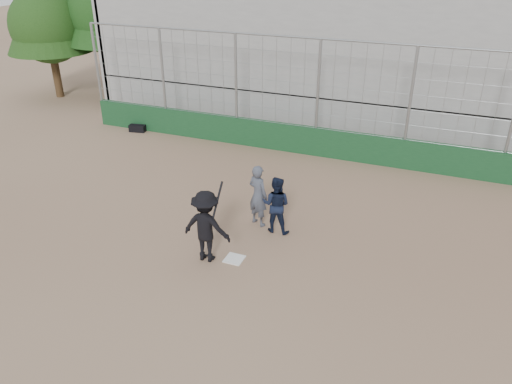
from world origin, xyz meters
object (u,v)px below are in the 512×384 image
at_px(umpire, 258,198).
at_px(equipment_bag, 137,128).
at_px(batter_at_plate, 206,226).
at_px(catcher_crouched, 276,214).

relative_size(umpire, equipment_bag, 2.26).
bearing_deg(equipment_bag, batter_at_plate, -46.26).
xyz_separation_m(batter_at_plate, umpire, (0.52, 1.97, -0.13)).
distance_m(catcher_crouched, equipment_bag, 9.21).
distance_m(batter_at_plate, umpire, 2.04).
height_order(batter_at_plate, equipment_bag, batter_at_plate).
bearing_deg(equipment_bag, catcher_crouched, -33.64).
bearing_deg(batter_at_plate, equipment_bag, 133.74).
relative_size(catcher_crouched, umpire, 0.70).
height_order(catcher_crouched, equipment_bag, catcher_crouched).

